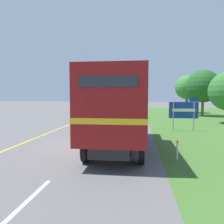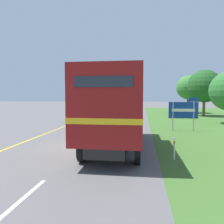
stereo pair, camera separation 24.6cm
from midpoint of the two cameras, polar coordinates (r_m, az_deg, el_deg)
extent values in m
plane|color=#5B5959|center=(11.77, -6.63, -8.80)|extent=(200.00, 200.00, 0.00)
cube|color=yellow|center=(24.26, -7.98, -2.15)|extent=(0.12, 56.41, 0.01)
cube|color=white|center=(6.32, -21.58, -20.64)|extent=(0.12, 2.60, 0.01)
cube|color=white|center=(12.22, -6.07, -8.30)|extent=(0.12, 2.60, 0.01)
cube|color=white|center=(18.59, -1.18, -4.01)|extent=(0.12, 2.60, 0.01)
cube|color=white|center=(25.09, 1.17, -1.91)|extent=(0.12, 2.60, 0.01)
cube|color=white|center=(31.62, 2.55, -0.67)|extent=(0.12, 2.60, 0.01)
cube|color=white|center=(38.18, 3.46, 0.14)|extent=(0.12, 2.60, 0.01)
cylinder|color=black|center=(14.87, -0.88, -4.11)|extent=(0.22, 1.00, 1.00)
cylinder|color=black|center=(14.70, 7.67, -4.24)|extent=(0.22, 1.00, 1.00)
cylinder|color=black|center=(8.91, -6.98, -9.69)|extent=(0.22, 1.00, 1.00)
cylinder|color=black|center=(8.63, 7.55, -10.15)|extent=(0.22, 1.00, 1.00)
cube|color=black|center=(11.33, 2.02, -5.77)|extent=(1.41, 8.25, 0.36)
cube|color=maroon|center=(10.12, 1.44, 2.31)|extent=(2.56, 6.15, 2.89)
cube|color=gold|center=(10.15, 1.43, -0.54)|extent=(2.58, 6.17, 0.20)
cube|color=#232833|center=(7.08, -1.34, 7.98)|extent=(1.92, 0.03, 0.36)
cube|color=maroon|center=(14.25, 3.28, 0.83)|extent=(2.46, 2.10, 1.90)
cube|color=#283342|center=(15.29, 3.59, 1.94)|extent=(2.18, 0.03, 0.85)
cylinder|color=black|center=(30.32, -3.08, -0.26)|extent=(0.16, 0.66, 0.66)
cylinder|color=black|center=(30.08, -0.32, -0.29)|extent=(0.16, 0.66, 0.66)
cylinder|color=black|center=(27.67, -4.14, -0.68)|extent=(0.16, 0.66, 0.66)
cylinder|color=black|center=(27.40, -1.12, -0.71)|extent=(0.16, 0.66, 0.66)
cube|color=white|center=(28.83, -2.15, 0.32)|extent=(1.80, 4.37, 0.81)
cube|color=#282D38|center=(28.62, -2.22, 1.79)|extent=(1.55, 2.40, 0.69)
cube|color=red|center=(26.79, -4.29, 0.33)|extent=(0.20, 0.03, 0.14)
cube|color=red|center=(26.55, -1.63, 0.31)|extent=(0.20, 0.03, 0.14)
cylinder|color=#9E9EA3|center=(17.26, 16.01, -1.11)|extent=(0.09, 0.09, 2.21)
cylinder|color=#9E9EA3|center=(17.54, 20.92, -1.14)|extent=(0.09, 0.09, 2.21)
cube|color=navy|center=(17.35, 18.52, 0.45)|extent=(2.17, 0.06, 1.25)
cube|color=navy|center=(17.48, 20.95, 3.05)|extent=(0.69, 0.06, 0.32)
cube|color=silver|center=(17.32, 18.54, 0.44)|extent=(1.69, 0.02, 0.22)
cylinder|color=brown|center=(31.62, 23.06, 1.05)|extent=(0.35, 0.35, 2.26)
sphere|color=#1E511E|center=(31.62, 23.20, 6.24)|extent=(4.33, 4.33, 4.33)
cylinder|color=brown|center=(36.79, 19.45, 1.76)|extent=(0.42, 0.42, 2.56)
sphere|color=#387A33|center=(36.80, 19.55, 6.09)|extent=(3.76, 3.76, 3.76)
cylinder|color=white|center=(9.47, 16.67, -9.16)|extent=(0.07, 0.07, 0.95)
cylinder|color=orange|center=(9.41, 16.71, -7.59)|extent=(0.08, 0.08, 0.10)
camera|label=1|loc=(0.12, -89.65, 0.03)|focal=35.00mm
camera|label=2|loc=(0.12, 90.35, -0.03)|focal=35.00mm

